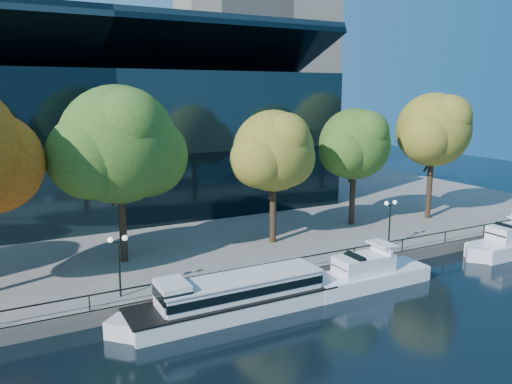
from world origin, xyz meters
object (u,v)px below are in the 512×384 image
tree_2 (121,147)px  tree_3 (275,153)px  lamp_1 (118,252)px  tour_boat (229,296)px  cruiser_near (364,274)px  lamp_2 (390,213)px  tree_4 (356,146)px  tree_5 (435,131)px  cruiser_far (510,242)px

tree_2 → tree_3: bearing=-4.2°
tree_2 → lamp_1: bearing=-106.6°
tour_boat → lamp_1: bearing=148.2°
tour_boat → cruiser_near: (10.58, -0.30, -0.25)m
tree_3 → lamp_2: 10.90m
tree_2 → lamp_2: size_ratio=3.35×
tree_3 → lamp_1: tree_3 is taller
lamp_2 → tree_3: bearing=143.2°
tour_boat → tree_4: (18.65, 11.14, 7.62)m
cruiser_near → lamp_1: size_ratio=2.64×
cruiser_near → tree_3: bearing=100.6°
tree_2 → tree_5: size_ratio=1.05×
cruiser_near → tree_2: size_ratio=0.79×
tree_4 → lamp_2: 9.12m
cruiser_far → tree_4: tree_4 is taller
tree_4 → lamp_2: (-2.10, -7.43, -4.85)m
tree_2 → tree_4: 22.64m
cruiser_near → tree_5: bearing=30.3°
lamp_1 → tree_4: bearing=16.8°
tree_5 → cruiser_near: bearing=-149.7°
tree_4 → tree_5: tree_5 is taller
tour_boat → tree_5: tree_5 is taller
cruiser_near → cruiser_far: cruiser_far is taller
tree_2 → tree_4: tree_2 is taller
tour_boat → tree_4: bearing=30.9°
cruiser_far → tree_4: (-8.14, 11.45, 7.79)m
cruiser_far → lamp_2: (-10.24, 4.02, 2.93)m
cruiser_near → lamp_1: bearing=166.4°
tree_3 → lamp_1: (-14.72, -5.84, -4.88)m
tree_2 → tree_5: tree_2 is taller
cruiser_near → tree_4: size_ratio=0.93×
tour_boat → cruiser_far: (26.78, -0.31, -0.17)m
cruiser_far → tree_5: 13.31m
lamp_1 → lamp_2: (22.52, 0.00, 0.00)m
tree_4 → lamp_2: bearing=-105.8°
tree_5 → lamp_1: tree_5 is taller
cruiser_far → tree_3: 22.00m
tree_5 → lamp_1: bearing=-170.1°
tour_boat → lamp_1: lamp_1 is taller
tree_4 → lamp_1: 26.17m
tour_boat → tree_5: (27.35, 9.50, 8.80)m
lamp_2 → tour_boat: bearing=-167.4°
cruiser_near → lamp_2: bearing=33.9°
cruiser_far → tree_2: size_ratio=0.75×
tour_boat → tree_3: (8.74, 9.55, 7.65)m
cruiser_near → tree_4: (8.07, 11.44, 7.87)m
tree_2 → lamp_2: bearing=-18.3°
cruiser_far → tree_2: (-30.74, 10.80, 8.83)m
cruiser_far → lamp_2: 11.39m
tree_2 → tree_4: bearing=1.7°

